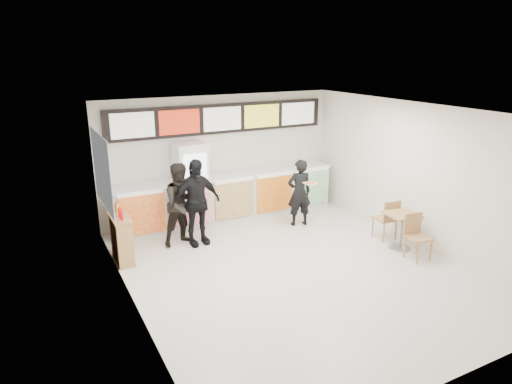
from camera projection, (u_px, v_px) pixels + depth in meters
floor at (295, 270)px, 8.70m from camera, size 7.00×7.00×0.00m
ceiling at (300, 112)px, 7.80m from camera, size 7.00×7.00×0.00m
wall_back at (221, 157)px, 11.21m from camera, size 6.00×0.00×6.00m
wall_left at (130, 223)px, 6.93m from camera, size 0.00×7.00×7.00m
wall_right at (418, 175)px, 9.57m from camera, size 0.00×7.00×7.00m
service_counter at (228, 197)px, 11.15m from camera, size 5.56×0.77×1.14m
menu_board at (221, 119)px, 10.86m from camera, size 5.50×0.14×0.70m
drinks_fridge at (191, 185)px, 10.62m from camera, size 0.70×0.67×2.00m
mirror_panel at (102, 171)px, 8.94m from camera, size 0.01×2.00×1.50m
customer_main at (299, 193)px, 10.72m from camera, size 0.65×0.49×1.61m
customer_left at (182, 204)px, 9.62m from camera, size 0.97×0.82×1.79m
customer_mid at (196, 202)px, 9.60m from camera, size 1.13×0.54×1.88m
pizza_slice at (311, 183)px, 10.23m from camera, size 0.36×0.36×0.02m
cafe_table at (401, 224)px, 9.51m from camera, size 0.69×1.60×0.91m
condiment_ledge at (122, 238)px, 8.93m from camera, size 0.34×0.84×1.12m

